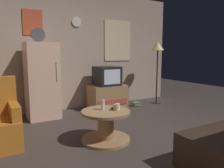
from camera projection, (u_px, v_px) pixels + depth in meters
ground_plane at (140, 142)px, 3.18m from camera, size 12.00×12.00×0.00m
wall_with_art at (78, 50)px, 5.09m from camera, size 5.20×0.12×2.73m
fridge at (42, 81)px, 4.32m from camera, size 0.60×0.62×1.77m
tv_stand at (107, 97)px, 5.12m from camera, size 0.84×0.53×0.55m
crt_tv at (107, 76)px, 5.04m from camera, size 0.54×0.51×0.44m
standing_lamp at (158, 51)px, 5.52m from camera, size 0.32×0.32×1.59m
coffee_table at (106, 126)px, 3.21m from camera, size 0.72×0.72×0.46m
wine_glass at (103, 105)px, 3.22m from camera, size 0.05×0.05×0.15m
mug_ceramic_white at (117, 107)px, 3.23m from camera, size 0.08×0.08×0.09m
mug_ceramic_tan at (116, 107)px, 3.18m from camera, size 0.08×0.08×0.09m
remote_control at (115, 108)px, 3.32m from camera, size 0.15×0.11×0.02m
book_stack at (136, 104)px, 5.37m from camera, size 0.21×0.17×0.10m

